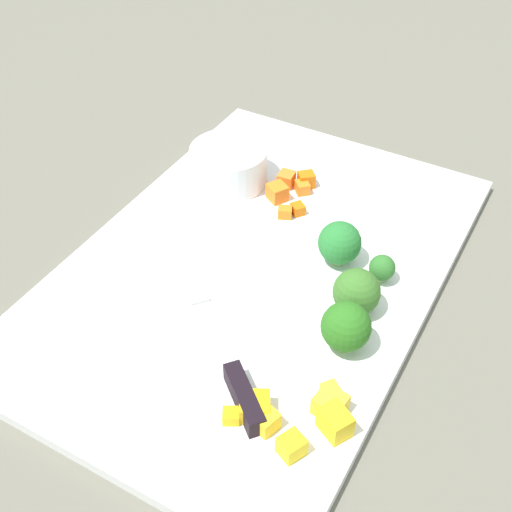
{
  "coord_description": "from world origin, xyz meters",
  "views": [
    {
      "loc": [
        -0.4,
        -0.22,
        0.44
      ],
      "look_at": [
        0.0,
        0.0,
        0.02
      ],
      "focal_mm": 46.79,
      "sensor_mm": 36.0,
      "label": 1
    }
  ],
  "objects": [
    {
      "name": "ground_plane",
      "position": [
        0.0,
        0.0,
        0.0
      ],
      "size": [
        4.0,
        4.0,
        0.0
      ],
      "primitive_type": "plane",
      "color": "#656357"
    },
    {
      "name": "cutting_board",
      "position": [
        0.0,
        0.0,
        0.01
      ],
      "size": [
        0.48,
        0.32,
        0.01
      ],
      "primitive_type": "cube",
      "color": "white",
      "rests_on": "ground_plane"
    },
    {
      "name": "prep_bowl",
      "position": [
        0.1,
        0.09,
        0.03
      ],
      "size": [
        0.08,
        0.08,
        0.04
      ],
      "primitive_type": "cylinder",
      "color": "white",
      "rests_on": "cutting_board"
    },
    {
      "name": "chef_knife",
      "position": [
        -0.09,
        -0.01,
        0.02
      ],
      "size": [
        0.21,
        0.25,
        0.02
      ],
      "rotation": [
        0.0,
        0.0,
        0.87
      ],
      "color": "silver",
      "rests_on": "cutting_board"
    },
    {
      "name": "carrot_dice_0",
      "position": [
        0.1,
        0.03,
        0.02
      ],
      "size": [
        0.02,
        0.03,
        0.02
      ],
      "primitive_type": "cube",
      "rotation": [
        0.0,
        0.0,
        2.62
      ],
      "color": "orange",
      "rests_on": "cutting_board"
    },
    {
      "name": "carrot_dice_1",
      "position": [
        0.13,
        0.03,
        0.02
      ],
      "size": [
        0.02,
        0.02,
        0.02
      ],
      "primitive_type": "cube",
      "rotation": [
        0.0,
        0.0,
        1.68
      ],
      "color": "orange",
      "rests_on": "cutting_board"
    },
    {
      "name": "carrot_dice_2",
      "position": [
        0.13,
        0.01,
        0.02
      ],
      "size": [
        0.02,
        0.02,
        0.02
      ],
      "primitive_type": "cube",
      "rotation": [
        0.0,
        0.0,
        2.31
      ],
      "color": "orange",
      "rests_on": "cutting_board"
    },
    {
      "name": "carrot_dice_3",
      "position": [
        0.08,
        0.01,
        0.02
      ],
      "size": [
        0.02,
        0.02,
        0.01
      ],
      "primitive_type": "cube",
      "rotation": [
        0.0,
        0.0,
        1.99
      ],
      "color": "orange",
      "rests_on": "cutting_board"
    },
    {
      "name": "carrot_dice_4",
      "position": [
        0.09,
        -0.0,
        0.02
      ],
      "size": [
        0.02,
        0.02,
        0.01
      ],
      "primitive_type": "cube",
      "rotation": [
        0.0,
        0.0,
        0.91
      ],
      "color": "orange",
      "rests_on": "cutting_board"
    },
    {
      "name": "carrot_dice_5",
      "position": [
        0.12,
        0.01,
        0.02
      ],
      "size": [
        0.02,
        0.02,
        0.01
      ],
      "primitive_type": "cube",
      "rotation": [
        0.0,
        0.0,
        0.75
      ],
      "color": "orange",
      "rests_on": "cutting_board"
    },
    {
      "name": "pepper_dice_0",
      "position": [
        -0.15,
        -0.08,
        0.02
      ],
      "size": [
        0.03,
        0.03,
        0.02
      ],
      "primitive_type": "cube",
      "rotation": [
        0.0,
        0.0,
        2.06
      ],
      "color": "yellow",
      "rests_on": "cutting_board"
    },
    {
      "name": "pepper_dice_1",
      "position": [
        -0.1,
        -0.12,
        0.02
      ],
      "size": [
        0.02,
        0.02,
        0.01
      ],
      "primitive_type": "cube",
      "rotation": [
        0.0,
        0.0,
        2.5
      ],
      "color": "yellow",
      "rests_on": "cutting_board"
    },
    {
      "name": "pepper_dice_2",
      "position": [
        -0.15,
        -0.1,
        0.02
      ],
      "size": [
        0.02,
        0.02,
        0.02
      ],
      "primitive_type": "cube",
      "rotation": [
        0.0,
        0.0,
        2.84
      ],
      "color": "yellow",
      "rests_on": "cutting_board"
    },
    {
      "name": "pepper_dice_3",
      "position": [
        -0.13,
        -0.14,
        0.02
      ],
      "size": [
        0.03,
        0.03,
        0.02
      ],
      "primitive_type": "cube",
      "rotation": [
        0.0,
        0.0,
        1.07
      ],
      "color": "yellow",
      "rests_on": "cutting_board"
    },
    {
      "name": "pepper_dice_4",
      "position": [
        -0.16,
        -0.12,
        0.02
      ],
      "size": [
        0.02,
        0.02,
        0.02
      ],
      "primitive_type": "cube",
      "rotation": [
        0.0,
        0.0,
        1.14
      ],
      "color": "yellow",
      "rests_on": "cutting_board"
    },
    {
      "name": "pepper_dice_5",
      "position": [
        -0.12,
        -0.13,
        0.02
      ],
      "size": [
        0.02,
        0.03,
        0.02
      ],
      "primitive_type": "cube",
      "rotation": [
        0.0,
        0.0,
        3.0
      ],
      "color": "yellow",
      "rests_on": "cutting_board"
    },
    {
      "name": "pepper_dice_6",
      "position": [
        -0.16,
        -0.07,
        0.02
      ],
      "size": [
        0.02,
        0.02,
        0.01
      ],
      "primitive_type": "cube",
      "rotation": [
        0.0,
        0.0,
        0.5
      ],
      "color": "yellow",
      "rests_on": "cutting_board"
    },
    {
      "name": "broccoli_floret_0",
      "position": [
        -0.05,
        -0.11,
        0.04
      ],
      "size": [
        0.04,
        0.04,
        0.05
      ],
      "color": "#90BF56",
      "rests_on": "cutting_board"
    },
    {
      "name": "broccoli_floret_1",
      "position": [
        -0.01,
        -0.1,
        0.03
      ],
      "size": [
        0.04,
        0.04,
        0.04
      ],
      "color": "#91B05D",
      "rests_on": "cutting_board"
    },
    {
      "name": "broccoli_floret_2",
      "position": [
        0.04,
        -0.11,
        0.03
      ],
      "size": [
        0.02,
        0.02,
        0.03
      ],
      "color": "#83AB65",
      "rests_on": "cutting_board"
    },
    {
      "name": "broccoli_floret_3",
      "position": [
        0.04,
        -0.07,
        0.03
      ],
      "size": [
        0.04,
        0.04,
        0.04
      ],
      "color": "#95B86C",
      "rests_on": "cutting_board"
    }
  ]
}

